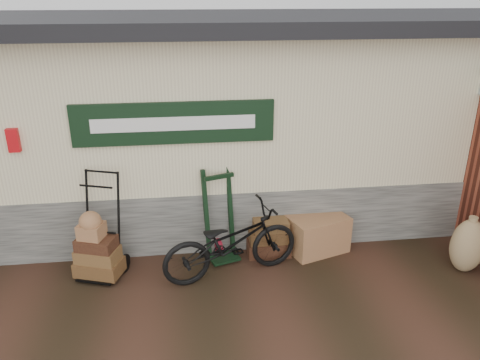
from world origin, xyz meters
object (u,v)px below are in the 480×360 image
(green_barrow, at_px, (220,215))
(bicycle, at_px, (231,239))
(porter_trolley, at_px, (101,224))
(suitcase_stack, at_px, (269,236))
(wicker_hamper, at_px, (317,233))

(green_barrow, height_order, bicycle, green_barrow)
(porter_trolley, bearing_deg, green_barrow, 25.58)
(suitcase_stack, distance_m, bicycle, 0.81)
(green_barrow, xyz_separation_m, suitcase_stack, (0.70, 0.00, -0.38))
(porter_trolley, bearing_deg, suitcase_stack, 23.57)
(porter_trolley, distance_m, suitcase_stack, 2.32)
(porter_trolley, height_order, suitcase_stack, porter_trolley)
(wicker_hamper, height_order, bicycle, bicycle)
(porter_trolley, relative_size, suitcase_stack, 2.33)
(green_barrow, height_order, wicker_hamper, green_barrow)
(suitcase_stack, bearing_deg, bicycle, -140.94)
(suitcase_stack, xyz_separation_m, bicycle, (-0.59, -0.48, 0.27))
(wicker_hamper, bearing_deg, bicycle, -159.86)
(porter_trolley, xyz_separation_m, green_barrow, (1.57, 0.18, -0.06))
(green_barrow, distance_m, wicker_hamper, 1.46)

